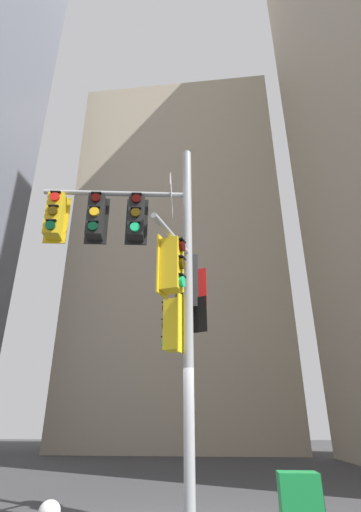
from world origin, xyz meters
name	(u,v)px	position (x,y,z in m)	size (l,w,h in m)	color
building_mid_block	(185,270)	(-2.93, 26.66, 15.43)	(16.55, 16.55, 30.86)	tan
signal_pole_assembly	(149,265)	(-0.78, -0.17, 4.53)	(3.51, 2.36, 7.46)	#9EA0A3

